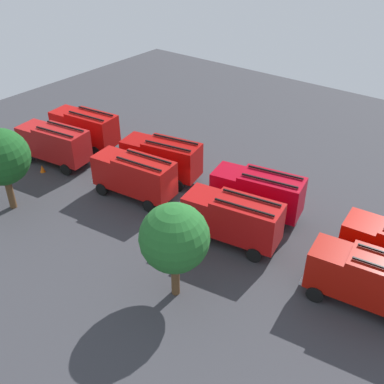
% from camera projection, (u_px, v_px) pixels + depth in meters
% --- Properties ---
extents(ground_plane, '(66.95, 66.95, 0.00)m').
position_uv_depth(ground_plane, '(192.00, 206.00, 37.21)').
color(ground_plane, '#38383D').
extents(fire_truck_1, '(7.53, 3.81, 3.88)m').
position_uv_depth(fire_truck_1, '(257.00, 192.00, 35.09)').
color(fire_truck_1, '#AF0316').
rests_on(fire_truck_1, ground).
extents(fire_truck_2, '(7.54, 3.89, 3.88)m').
position_uv_depth(fire_truck_2, '(162.00, 157.00, 39.82)').
color(fire_truck_2, '#A90A07').
rests_on(fire_truck_2, ground).
extents(fire_truck_3, '(7.44, 3.45, 3.88)m').
position_uv_depth(fire_truck_3, '(85.00, 127.00, 45.10)').
color(fire_truck_3, '#BA0C09').
rests_on(fire_truck_3, ground).
extents(fire_truck_4, '(7.46, 3.52, 3.88)m').
position_uv_depth(fire_truck_4, '(369.00, 278.00, 27.06)').
color(fire_truck_4, '#A91108').
rests_on(fire_truck_4, ground).
extents(fire_truck_5, '(7.50, 3.69, 3.88)m').
position_uv_depth(fire_truck_5, '(233.00, 218.00, 32.22)').
color(fire_truck_5, '#B6100F').
rests_on(fire_truck_5, ground).
extents(fire_truck_6, '(7.44, 3.45, 3.88)m').
position_uv_depth(fire_truck_6, '(134.00, 175.00, 37.26)').
color(fire_truck_6, '#B7110E').
rests_on(fire_truck_6, ground).
extents(fire_truck_7, '(7.48, 3.61, 3.88)m').
position_uv_depth(fire_truck_7, '(54.00, 143.00, 42.13)').
color(fire_truck_7, red).
rests_on(fire_truck_7, ground).
extents(firefighter_0, '(0.43, 0.48, 1.82)m').
position_uv_depth(firefighter_0, '(78.00, 119.00, 49.52)').
color(firefighter_0, black).
rests_on(firefighter_0, ground).
extents(firefighter_1, '(0.40, 0.48, 1.79)m').
position_uv_depth(firefighter_1, '(189.00, 249.00, 31.11)').
color(firefighter_1, black).
rests_on(firefighter_1, ground).
extents(firefighter_2, '(0.48, 0.39, 1.64)m').
position_uv_depth(firefighter_2, '(201.00, 200.00, 36.31)').
color(firefighter_2, black).
rests_on(firefighter_2, ground).
extents(tree_0, '(4.24, 4.24, 6.57)m').
position_uv_depth(tree_0, '(174.00, 238.00, 26.64)').
color(tree_0, brown).
rests_on(tree_0, ground).
extents(tree_1, '(4.41, 4.41, 6.83)m').
position_uv_depth(tree_1, '(1.00, 157.00, 34.66)').
color(tree_1, brown).
rests_on(tree_1, ground).
extents(traffic_cone_0, '(0.48, 0.48, 0.69)m').
position_uv_depth(traffic_cone_0, '(42.00, 169.00, 41.75)').
color(traffic_cone_0, '#F2600C').
rests_on(traffic_cone_0, ground).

